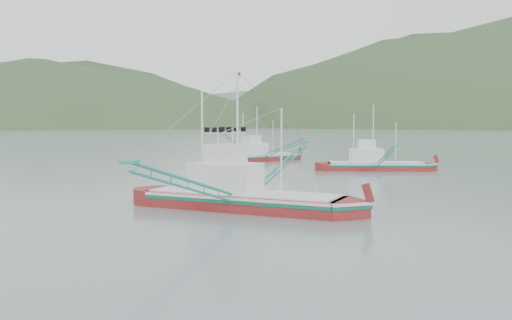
{
  "coord_description": "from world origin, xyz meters",
  "views": [
    {
      "loc": [
        2.53,
        -41.72,
        6.79
      ],
      "look_at": [
        0.0,
        6.0,
        3.2
      ],
      "focal_mm": 40.0,
      "sensor_mm": 36.0,
      "label": 1
    }
  ],
  "objects": [
    {
      "name": "headland_left",
      "position": [
        -180.0,
        360.0,
        0.0
      ],
      "size": [
        448.0,
        308.0,
        210.0
      ],
      "primitive_type": "ellipsoid",
      "color": "#304A26",
      "rests_on": "ground"
    },
    {
      "name": "ground",
      "position": [
        0.0,
        0.0,
        0.0
      ],
      "size": [
        1200.0,
        1200.0,
        0.0
      ],
      "primitive_type": "plane",
      "color": "slate",
      "rests_on": "ground"
    },
    {
      "name": "bg_boat_far",
      "position": [
        -1.7,
        46.36,
        1.95
      ],
      "size": [
        16.38,
        20.45,
        9.2
      ],
      "rotation": [
        0.0,
        0.0,
        0.6
      ],
      "color": "maroon",
      "rests_on": "ground"
    },
    {
      "name": "main_boat",
      "position": [
        -0.71,
        -0.15,
        2.21
      ],
      "size": [
        15.33,
        25.94,
        10.94
      ],
      "rotation": [
        0.0,
        0.0,
        -0.38
      ],
      "color": "maroon",
      "rests_on": "ground"
    },
    {
      "name": "ridge_distant",
      "position": [
        30.0,
        560.0,
        0.0
      ],
      "size": [
        960.0,
        400.0,
        240.0
      ],
      "primitive_type": "ellipsoid",
      "color": "slate",
      "rests_on": "ground"
    },
    {
      "name": "bg_boat_right",
      "position": [
        13.84,
        31.66,
        1.24
      ],
      "size": [
        12.39,
        22.36,
        9.04
      ],
      "rotation": [
        0.0,
        0.0,
        0.02
      ],
      "color": "maroon",
      "rests_on": "ground"
    }
  ]
}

